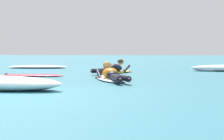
% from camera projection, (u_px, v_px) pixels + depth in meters
% --- Properties ---
extents(ground_plane, '(120.00, 120.00, 0.00)m').
position_uv_depth(ground_plane, '(109.00, 69.00, 16.15)').
color(ground_plane, '#2D6B7A').
extents(surfer_near, '(1.39, 2.52, 0.55)m').
position_uv_depth(surfer_near, '(111.00, 76.00, 9.63)').
color(surfer_near, silver).
rests_on(surfer_near, ground).
extents(surfer_far, '(1.21, 2.45, 0.55)m').
position_uv_depth(surfer_far, '(113.00, 69.00, 12.85)').
color(surfer_far, yellow).
rests_on(surfer_far, ground).
extents(drifting_surfboard, '(2.02, 0.63, 0.16)m').
position_uv_depth(drifting_surfboard, '(31.00, 75.00, 11.35)').
color(drifting_surfboard, '#E54C66').
rests_on(drifting_surfboard, ground).
extents(whitewater_mid_right, '(2.77, 1.26, 0.14)m').
position_uv_depth(whitewater_mid_right, '(38.00, 67.00, 16.79)').
color(whitewater_mid_right, white).
rests_on(whitewater_mid_right, ground).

